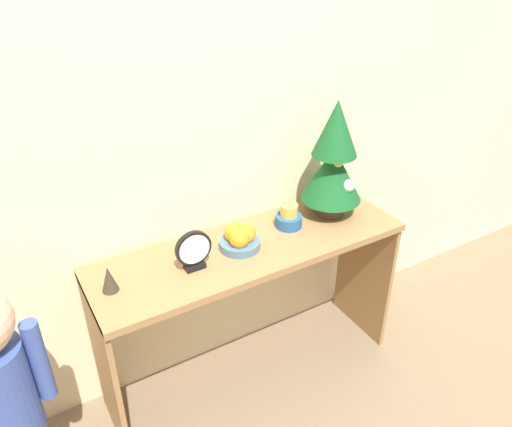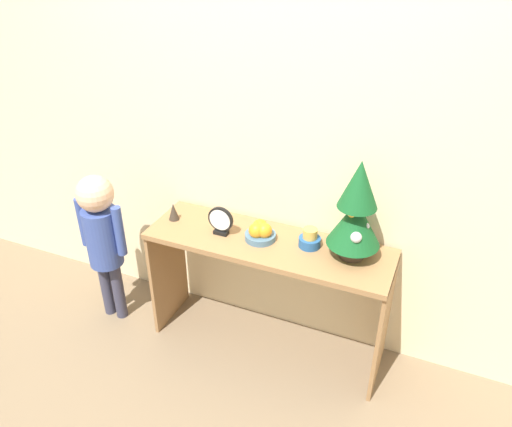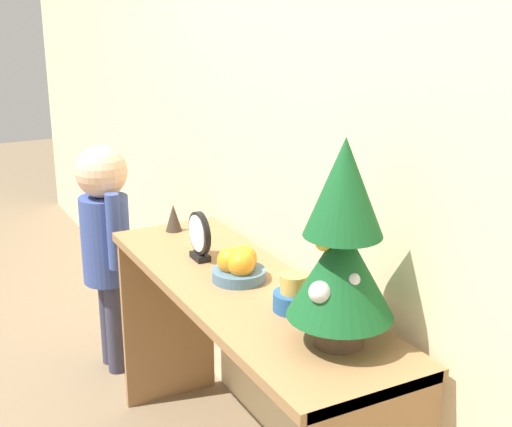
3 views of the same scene
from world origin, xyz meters
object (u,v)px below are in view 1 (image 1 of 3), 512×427
Objects in this scene: figurine at (109,279)px; desk_clock at (194,251)px; fruit_bowl at (240,238)px; mini_tree at (334,160)px; singing_bowl at (289,218)px.

desk_clock is at bearing -5.99° from figurine.
mini_tree is at bearing 4.51° from fruit_bowl.
desk_clock is at bearing -171.19° from singing_bowl.
singing_bowl is (0.25, 0.04, -0.00)m from fruit_bowl.
fruit_bowl is at bearing 9.32° from desk_clock.
fruit_bowl is at bearing -175.49° from mini_tree.
mini_tree is 3.23× the size of desk_clock.
mini_tree is at bearing 2.29° from figurine.
mini_tree is at bearing 6.00° from desk_clock.
singing_bowl is 0.70× the size of desk_clock.
singing_bowl is at bearing 8.81° from desk_clock.
singing_bowl is at bearing 2.96° from figurine.
desk_clock reaches higher than fruit_bowl.
singing_bowl reaches higher than fruit_bowl.
desk_clock is at bearing -170.68° from fruit_bowl.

